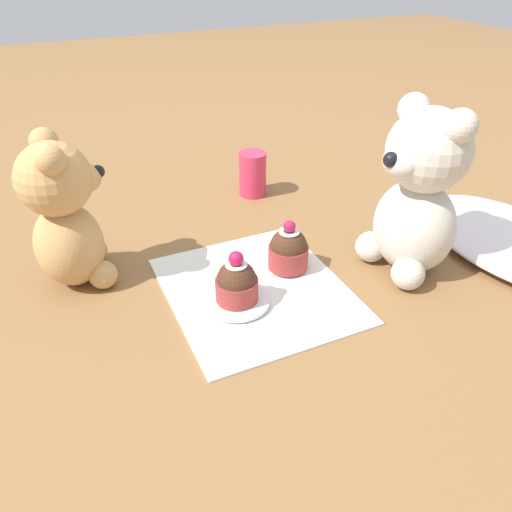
% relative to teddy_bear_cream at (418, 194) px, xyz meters
% --- Properties ---
extents(ground_plane, '(4.00, 4.00, 0.00)m').
position_rel_teddy_bear_cream_xyz_m(ground_plane, '(-0.04, -0.22, -0.12)').
color(ground_plane, olive).
extents(knitted_placemat, '(0.26, 0.23, 0.01)m').
position_rel_teddy_bear_cream_xyz_m(knitted_placemat, '(-0.04, -0.22, -0.11)').
color(knitted_placemat, silver).
rests_on(knitted_placemat, ground_plane).
extents(tulle_cloth, '(0.32, 0.20, 0.03)m').
position_rel_teddy_bear_cream_xyz_m(tulle_cloth, '(0.03, 0.18, -0.10)').
color(tulle_cloth, silver).
rests_on(tulle_cloth, ground_plane).
extents(teddy_bear_cream, '(0.12, 0.13, 0.24)m').
position_rel_teddy_bear_cream_xyz_m(teddy_bear_cream, '(0.00, 0.00, 0.00)').
color(teddy_bear_cream, beige).
rests_on(teddy_bear_cream, ground_plane).
extents(teddy_bear_tan, '(0.10, 0.11, 0.21)m').
position_rel_teddy_bear_cream_xyz_m(teddy_bear_tan, '(-0.16, -0.43, -0.02)').
color(teddy_bear_tan, tan).
rests_on(teddy_bear_tan, ground_plane).
extents(cupcake_near_cream_bear, '(0.06, 0.06, 0.07)m').
position_rel_teddy_bear_cream_xyz_m(cupcake_near_cream_bear, '(-0.06, -0.16, -0.08)').
color(cupcake_near_cream_bear, '#993333').
rests_on(cupcake_near_cream_bear, knitted_placemat).
extents(saucer_plate, '(0.09, 0.09, 0.01)m').
position_rel_teddy_bear_cream_xyz_m(saucer_plate, '(-0.02, -0.25, -0.11)').
color(saucer_plate, white).
rests_on(saucer_plate, knitted_placemat).
extents(cupcake_near_tan_bear, '(0.05, 0.05, 0.07)m').
position_rel_teddy_bear_cream_xyz_m(cupcake_near_tan_bear, '(-0.02, -0.25, -0.08)').
color(cupcake_near_tan_bear, '#993333').
rests_on(cupcake_near_tan_bear, saucer_plate).
extents(juice_glass, '(0.05, 0.05, 0.08)m').
position_rel_teddy_bear_cream_xyz_m(juice_glass, '(-0.31, -0.10, -0.08)').
color(juice_glass, '#DB3356').
rests_on(juice_glass, ground_plane).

